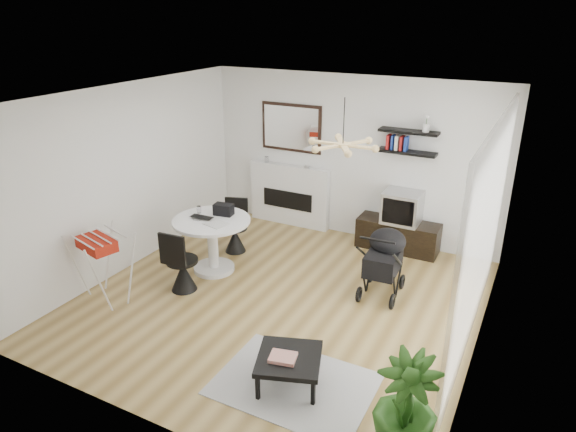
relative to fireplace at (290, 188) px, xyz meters
The scene contains 25 objects.
floor 2.75m from the fireplace, 65.59° to the right, with size 5.00×5.00×0.00m, color olive.
ceiling 3.34m from the fireplace, 65.59° to the right, with size 5.00×5.00×0.00m, color white.
wall_back 1.29m from the fireplace, ahead, with size 5.00×5.00×0.00m, color white.
wall_left 2.88m from the fireplace, 120.01° to the right, with size 5.00×5.00×0.00m, color white.
wall_right 4.39m from the fireplace, 33.95° to the right, with size 5.00×5.00×0.00m, color white.
sheer_curtain 4.20m from the fireplace, 32.43° to the right, with size 0.04×3.60×2.60m, color white.
fireplace is the anchor object (origin of this frame).
shelf_lower 2.25m from the fireplace, ahead, with size 0.90×0.25×0.04m, color black.
shelf_upper 2.39m from the fireplace, ahead, with size 0.90×0.25×0.04m, color black.
pendant_lamp 3.15m from the fireplace, 49.71° to the right, with size 0.90×0.90×0.10m, color tan, non-canonical shape.
tv_console 2.10m from the fireplace, ahead, with size 1.30×0.46×0.49m, color black.
crt_tv 2.09m from the fireplace, ahead, with size 0.58×0.50×0.50m.
dining_table 2.14m from the fireplace, 94.72° to the right, with size 1.13×1.13×0.82m.
laptop 2.24m from the fireplace, 98.11° to the right, with size 0.34×0.22×0.03m, color black.
black_bag 1.91m from the fireplace, 93.45° to the right, with size 0.28×0.17×0.17m, color black.
newspaper 2.25m from the fireplace, 90.36° to the right, with size 0.31×0.25×0.01m, color silver.
drinking_glass 2.07m from the fireplace, 103.66° to the right, with size 0.06×0.06×0.10m, color white.
chair_far 1.50m from the fireplace, 100.07° to the right, with size 0.44×0.45×0.85m.
chair_near 2.85m from the fireplace, 94.39° to the right, with size 0.44×0.45×0.91m.
drying_rack 3.61m from the fireplace, 105.53° to the right, with size 0.76×0.73×0.94m.
stroller 2.77m from the fireplace, 35.24° to the right, with size 0.54×0.85×1.01m.
rug 4.39m from the fireplace, 62.13° to the right, with size 1.61×1.16×0.01m, color #959595.
coffee_table 4.33m from the fireplace, 62.83° to the right, with size 0.82×0.82×0.33m.
magazines 4.37m from the fireplace, 63.65° to the right, with size 0.27×0.21×0.04m, color #CA4332.
potted_plant 5.29m from the fireplace, 51.92° to the right, with size 0.56×0.56×1.00m, color #265618.
Camera 1 is at (2.85, -5.26, 3.65)m, focal length 32.00 mm.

